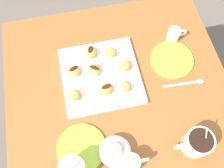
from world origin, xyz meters
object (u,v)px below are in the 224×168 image
ice_cream_bowl (115,151)px  beignet_5 (125,66)px  coffee_mug_cream_left (197,143)px  saucer_lime_right (81,148)px  chocolate_sauce_pitcher (174,34)px  beignet_1 (74,71)px  dining_table (118,103)px  saucer_lime_left (172,60)px  beignet_7 (91,52)px  beignet_4 (106,88)px  beignet_3 (126,87)px  beignet_0 (111,52)px  pastry_plate_square (101,76)px  beignet_6 (75,94)px  cream_pitcher_white (131,163)px  beignet_2 (95,70)px

ice_cream_bowl → beignet_5: (-0.11, -0.31, 0.00)m
coffee_mug_cream_left → saucer_lime_right: 0.39m
chocolate_sauce_pitcher → beignet_1: size_ratio=1.76×
ice_cream_bowl → dining_table: bearing=-106.0°
coffee_mug_cream_left → ice_cream_bowl: size_ratio=1.20×
saucer_lime_left → beignet_7: 0.33m
beignet_5 → beignet_7: (0.12, -0.09, -0.00)m
coffee_mug_cream_left → beignet_4: size_ratio=2.55×
dining_table → beignet_3: 0.18m
ice_cream_bowl → saucer_lime_right: bearing=-20.0°
dining_table → ice_cream_bowl: ice_cream_bowl is taller
saucer_lime_left → beignet_7: bearing=-15.2°
beignet_3 → beignet_7: bearing=-60.1°
coffee_mug_cream_left → beignet_5: coffee_mug_cream_left is taller
beignet_0 → beignet_3: 0.16m
beignet_1 → coffee_mug_cream_left: bearing=134.9°
beignet_3 → beignet_7: (0.10, -0.18, 0.00)m
pastry_plate_square → coffee_mug_cream_left: bearing=128.4°
coffee_mug_cream_left → beignet_6: (0.38, -0.27, -0.01)m
cream_pitcher_white → saucer_lime_right: size_ratio=0.61×
beignet_2 → beignet_1: bearing=-8.3°
pastry_plate_square → cream_pitcher_white: bearing=95.6°
beignet_3 → beignet_7: beignet_7 is taller
beignet_6 → beignet_0: bearing=-138.2°
dining_table → beignet_1: bearing=-33.1°
beignet_3 → beignet_6: 0.19m
pastry_plate_square → beignet_3: size_ratio=6.82×
dining_table → saucer_lime_right: bearing=46.9°
saucer_lime_left → beignet_1: 0.40m
coffee_mug_cream_left → cream_pitcher_white: size_ratio=1.26×
dining_table → saucer_lime_right: (0.18, 0.19, 0.15)m
coffee_mug_cream_left → saucer_lime_right: size_ratio=0.76×
saucer_lime_right → beignet_5: 0.35m
chocolate_sauce_pitcher → beignet_3: (0.25, 0.19, 0.00)m
ice_cream_bowl → chocolate_sauce_pitcher: size_ratio=1.19×
beignet_1 → beignet_4: 0.14m
dining_table → beignet_6: 0.25m
beignet_2 → beignet_3: size_ratio=1.21×
coffee_mug_cream_left → beignet_3: bearing=-54.3°
cream_pitcher_white → ice_cream_bowl: (0.04, -0.05, -0.00)m
ice_cream_bowl → beignet_1: size_ratio=2.10×
beignet_6 → chocolate_sauce_pitcher: bearing=-157.8°
cream_pitcher_white → beignet_5: bearing=-100.2°
coffee_mug_cream_left → beignet_4: (0.26, -0.27, -0.01)m
cream_pitcher_white → saucer_lime_right: (0.16, -0.09, -0.03)m
beignet_6 → dining_table: bearing=178.5°
beignet_3 → coffee_mug_cream_left: bearing=125.7°
beignet_6 → saucer_lime_left: bearing=-169.0°
beignet_7 → beignet_5: bearing=143.4°
saucer_lime_right → beignet_2: size_ratio=3.23×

